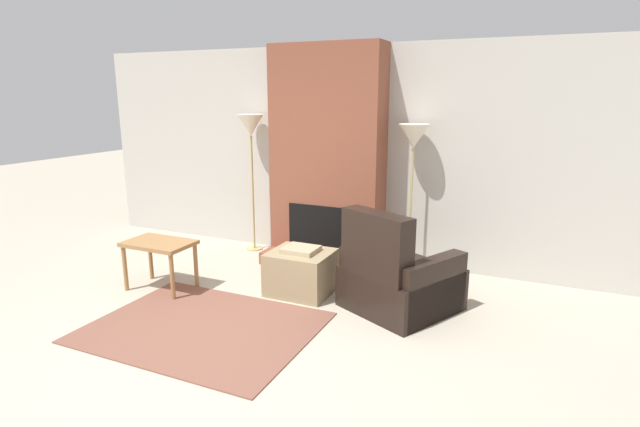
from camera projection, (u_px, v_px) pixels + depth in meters
The scene contains 9 objects.
ground_plane at pixel (195, 356), 3.96m from camera, with size 24.00×24.00×0.00m, color #B2A893.
wall_back at pixel (335, 154), 6.20m from camera, with size 7.00×0.06×2.60m, color #BCB7AD.
fireplace at pixel (327, 161), 5.98m from camera, with size 1.37×0.73×2.60m.
ottoman at pixel (301, 272), 5.18m from camera, with size 0.63×0.56×0.50m.
armchair at pixel (396, 281), 4.76m from camera, with size 1.21×1.21×1.00m.
side_table at pixel (159, 249), 5.24m from camera, with size 0.71×0.46×0.53m.
floor_lamp_left at pixel (251, 131), 6.33m from camera, with size 0.34×0.34×1.78m.
floor_lamp_right at pixel (413, 143), 5.50m from camera, with size 0.34×0.34×1.71m.
area_rug at pixel (203, 327), 4.45m from camera, with size 1.96×1.51×0.01m, color brown.
Camera 1 is at (2.38, -2.86, 2.03)m, focal length 28.00 mm.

